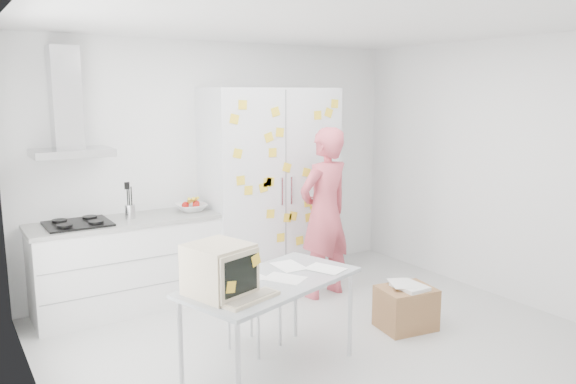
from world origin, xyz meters
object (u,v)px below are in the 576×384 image
person (325,213)px  cardboard_box (406,307)px  chair (248,293)px  desk (240,277)px

person → cardboard_box: (0.13, -1.10, -0.70)m
person → chair: (-1.27, -0.65, -0.42)m
desk → cardboard_box: (1.77, 0.11, -0.65)m
person → cardboard_box: person is taller
person → desk: bearing=27.0°
person → desk: (-1.64, -1.22, -0.05)m
person → chair: person is taller
desk → chair: desk is taller
person → desk: 2.04m
desk → chair: size_ratio=1.83×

